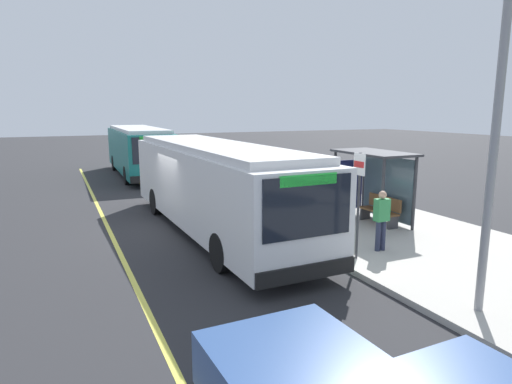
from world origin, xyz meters
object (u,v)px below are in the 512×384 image
waiting_bench (381,210)px  route_sign_post (359,191)px  pedestrian_commuter (381,217)px  transit_bus_second (139,149)px  transit_bus_main (214,184)px

waiting_bench → route_sign_post: (2.62, -2.98, 1.32)m
route_sign_post → pedestrian_commuter: 1.34m
waiting_bench → pedestrian_commuter: bearing=-39.8°
waiting_bench → pedestrian_commuter: 3.11m
transit_bus_second → pedestrian_commuter: size_ratio=6.12×
route_sign_post → waiting_bench: bearing=131.3°
route_sign_post → transit_bus_second: bearing=-172.7°
transit_bus_main → waiting_bench: size_ratio=7.19×
transit_bus_second → transit_bus_main: bearing=0.0°
route_sign_post → pedestrian_commuter: size_ratio=1.66×
waiting_bench → pedestrian_commuter: (2.36, -1.97, 0.48)m
transit_bus_main → route_sign_post: size_ratio=4.11×
transit_bus_second → pedestrian_commuter: (18.37, 3.39, -0.50)m
transit_bus_second → waiting_bench: 16.91m
transit_bus_second → route_sign_post: (18.63, 2.38, 0.34)m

